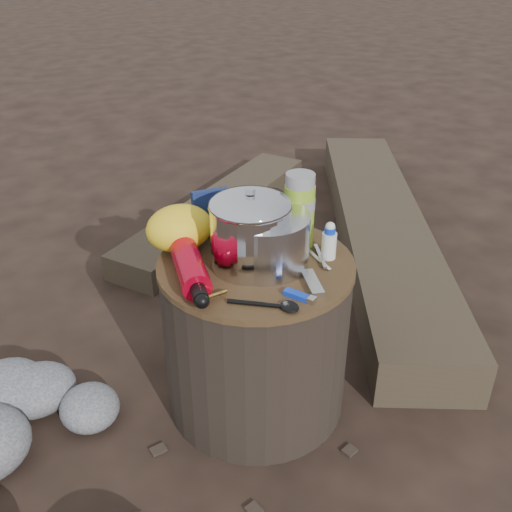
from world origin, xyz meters
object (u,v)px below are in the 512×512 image
travel_mug (269,212)px  fuel_bottle (189,265)px  log_main (381,230)px  stump (256,335)px  thermos (299,211)px  camping_pot (250,230)px

travel_mug → fuel_bottle: bearing=-156.4°
log_main → travel_mug: 0.99m
stump → travel_mug: 0.34m
stump → log_main: size_ratio=0.26×
stump → fuel_bottle: fuel_bottle is taller
thermos → travel_mug: (-0.03, 0.10, -0.04)m
camping_pot → fuel_bottle: bearing=173.9°
log_main → fuel_bottle: bearing=-123.1°
stump → thermos: (0.14, 0.03, 0.33)m
log_main → travel_mug: size_ratio=16.95×
stump → fuel_bottle: 0.32m
fuel_bottle → travel_mug: (0.29, 0.13, 0.02)m
fuel_bottle → travel_mug: size_ratio=2.55×
fuel_bottle → travel_mug: travel_mug is taller
stump → thermos: size_ratio=2.52×
log_main → thermos: (-0.75, -0.53, 0.48)m
stump → camping_pot: bearing=-161.7°
camping_pot → travel_mug: bearing=47.4°
log_main → travel_mug: bearing=-121.9°
camping_pot → thermos: size_ratio=0.99×
log_main → thermos: size_ratio=9.68×
camping_pot → travel_mug: 0.20m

